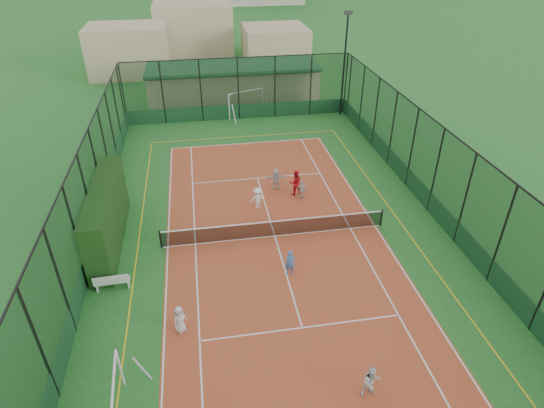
{
  "coord_description": "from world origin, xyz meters",
  "views": [
    {
      "loc": [
        -3.38,
        -18.95,
        13.94
      ],
      "look_at": [
        0.07,
        1.27,
        1.2
      ],
      "focal_mm": 30.0,
      "sensor_mm": 36.0,
      "label": 1
    }
  ],
  "objects": [
    {
      "name": "clubhouse",
      "position": [
        0.0,
        22.0,
        1.57
      ],
      "size": [
        15.2,
        7.2,
        3.15
      ],
      "primitive_type": null,
      "color": "tan",
      "rests_on": "ground"
    },
    {
      "name": "ground",
      "position": [
        0.0,
        0.0,
        0.0
      ],
      "size": [
        300.0,
        300.0,
        0.0
      ],
      "primitive_type": "plane",
      "color": "#216227",
      "rests_on": "ground"
    },
    {
      "name": "coach",
      "position": [
        1.95,
        4.03,
        0.8
      ],
      "size": [
        0.77,
        0.6,
        1.58
      ],
      "primitive_type": "imported",
      "rotation": [
        0.0,
        0.0,
        3.13
      ],
      "color": "red",
      "rests_on": "court_slab"
    },
    {
      "name": "child_far_back",
      "position": [
        0.93,
        4.93,
        0.67
      ],
      "size": [
        1.24,
        0.42,
        1.32
      ],
      "primitive_type": "imported",
      "rotation": [
        0.0,
        0.0,
        3.12
      ],
      "color": "silver",
      "rests_on": "court_slab"
    },
    {
      "name": "tennis_balls",
      "position": [
        1.5,
        1.4,
        0.04
      ],
      "size": [
        3.63,
        1.71,
        0.07
      ],
      "color": "#CCE033",
      "rests_on": "court_slab"
    },
    {
      "name": "futsal_goal_near",
      "position": [
        -6.73,
        -9.23,
        0.89
      ],
      "size": [
        2.8,
        0.97,
        1.78
      ],
      "primitive_type": null,
      "rotation": [
        0.0,
        0.0,
        1.63
      ],
      "color": "white",
      "rests_on": "ground"
    },
    {
      "name": "child_far_left",
      "position": [
        -0.5,
        2.82,
        0.68
      ],
      "size": [
        0.87,
        0.51,
        1.33
      ],
      "primitive_type": "imported",
      "rotation": [
        0.0,
        0.0,
        3.16
      ],
      "color": "white",
      "rests_on": "court_slab"
    },
    {
      "name": "hedge_left",
      "position": [
        -8.3,
        0.98,
        1.58
      ],
      "size": [
        1.08,
        7.22,
        3.16
      ],
      "primitive_type": "cube",
      "color": "black",
      "rests_on": "ground"
    },
    {
      "name": "child_near_right",
      "position": [
        1.62,
        -9.76,
        0.67
      ],
      "size": [
        0.72,
        0.61,
        1.32
      ],
      "primitive_type": "imported",
      "rotation": [
        0.0,
        0.0,
        0.17
      ],
      "color": "silver",
      "rests_on": "court_slab"
    },
    {
      "name": "floodlight_ne",
      "position": [
        8.6,
        16.6,
        4.12
      ],
      "size": [
        0.6,
        0.26,
        8.25
      ],
      "primitive_type": null,
      "color": "black",
      "rests_on": "ground"
    },
    {
      "name": "perimeter_fence",
      "position": [
        0.0,
        0.0,
        2.5
      ],
      "size": [
        18.12,
        34.12,
        5.0
      ],
      "primitive_type": null,
      "color": "#113417",
      "rests_on": "ground"
    },
    {
      "name": "child_far_right",
      "position": [
        2.23,
        3.51,
        0.6
      ],
      "size": [
        0.7,
        0.31,
        1.18
      ],
      "primitive_type": "imported",
      "rotation": [
        0.0,
        0.0,
        3.18
      ],
      "color": "silver",
      "rests_on": "court_slab"
    },
    {
      "name": "court_slab",
      "position": [
        0.0,
        0.0,
        0.01
      ],
      "size": [
        11.17,
        23.97,
        0.01
      ],
      "primitive_type": "cube",
      "color": "#A74F25",
      "rests_on": "ground"
    },
    {
      "name": "tennis_net",
      "position": [
        0.0,
        0.0,
        0.53
      ],
      "size": [
        11.67,
        0.12,
        1.06
      ],
      "primitive_type": null,
      "color": "black",
      "rests_on": "ground"
    },
    {
      "name": "white_bench",
      "position": [
        -7.8,
        -2.69,
        0.43
      ],
      "size": [
        1.55,
        0.47,
        0.86
      ],
      "primitive_type": null,
      "rotation": [
        0.0,
        0.0,
        0.03
      ],
      "color": "white",
      "rests_on": "ground"
    },
    {
      "name": "child_near_left",
      "position": [
        -4.82,
        -5.73,
        0.64
      ],
      "size": [
        0.72,
        0.71,
        1.26
      ],
      "primitive_type": "imported",
      "rotation": [
        0.0,
        0.0,
        0.73
      ],
      "color": "silver",
      "rests_on": "court_slab"
    },
    {
      "name": "child_near_mid",
      "position": [
        0.19,
        -3.02,
        0.63
      ],
      "size": [
        0.49,
        0.35,
        1.25
      ],
      "primitive_type": "imported",
      "rotation": [
        0.0,
        0.0,
        -0.13
      ],
      "color": "#4373BE",
      "rests_on": "court_slab"
    },
    {
      "name": "futsal_goal_far",
      "position": [
        0.65,
        17.54,
        1.06
      ],
      "size": [
        3.39,
        2.09,
        2.11
      ],
      "primitive_type": null,
      "rotation": [
        0.0,
        0.0,
        0.38
      ],
      "color": "white",
      "rests_on": "ground"
    }
  ]
}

